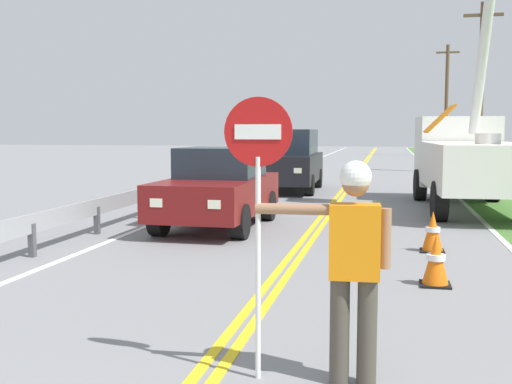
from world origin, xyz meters
name	(u,v)px	position (x,y,z in m)	size (l,w,h in m)	color
centerline_yellow_left	(341,191)	(-0.09, 20.00, 0.01)	(0.11, 110.00, 0.01)	yellow
centerline_yellow_right	(347,191)	(0.09, 20.00, 0.01)	(0.11, 110.00, 0.01)	yellow
edge_line_right	(454,193)	(3.60, 20.00, 0.01)	(0.12, 110.00, 0.01)	silver
edge_line_left	(242,189)	(-3.60, 20.00, 0.01)	(0.12, 110.00, 0.01)	silver
flagger_worker	(353,258)	(1.20, 3.82, 1.05)	(1.09, 0.26, 1.83)	#474238
stop_sign_paddle	(258,174)	(0.44, 3.78, 1.71)	(0.56, 0.04, 2.33)	silver
utility_bucket_truck	(468,154)	(3.52, 15.93, 1.44)	(2.67, 6.91, 6.22)	white
oncoming_sedan_nearest	(218,188)	(-2.07, 11.48, 0.83)	(1.97, 4.13, 1.70)	maroon
oncoming_suv_second	(290,160)	(-1.82, 19.64, 1.06)	(1.99, 4.64, 2.10)	black
utility_pole_mid	(481,85)	(5.72, 30.17, 4.23)	(1.80, 0.28, 8.10)	brown
utility_pole_far	(446,99)	(5.94, 50.79, 4.62)	(1.80, 0.28, 8.88)	brown
traffic_cone_lead	(436,261)	(2.11, 7.28, 0.34)	(0.40, 0.40, 0.70)	orange
traffic_cone_mid	(433,232)	(2.23, 9.66, 0.34)	(0.40, 0.40, 0.70)	orange
guardrail_left_shoulder	(188,184)	(-4.20, 15.82, 0.52)	(0.10, 32.00, 0.71)	#9EA0A3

